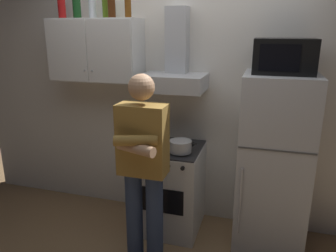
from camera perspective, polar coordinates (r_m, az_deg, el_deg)
The scene contains 15 objects.
ground_plane at distance 3.32m, azimuth 0.00°, elevation -19.40°, with size 7.00×7.00×0.00m, color olive.
back_wall_tiled at distance 3.32m, azimuth 2.98°, elevation 6.15°, with size 4.80×0.10×2.70m, color silver.
upper_cabinet at distance 3.37m, azimuth -12.43°, elevation 12.80°, with size 0.90×0.37×0.60m.
stove_oven at distance 3.31m, azimuth 0.41°, elevation -10.72°, with size 0.60×0.62×0.87m.
range_hood at distance 3.08m, azimuth 1.13°, elevation 10.01°, with size 0.60×0.44×0.75m.
refrigerator at distance 3.05m, azimuth 17.93°, elevation -6.41°, with size 0.60×0.62×1.60m.
microwave at distance 2.85m, azimuth 19.62°, elevation 11.43°, with size 0.48×0.37×0.28m.
person_standing at distance 2.60m, azimuth -4.40°, elevation -7.24°, with size 0.38×0.33×1.64m.
cooking_pot at distance 2.97m, azimuth 2.20°, elevation -3.55°, with size 0.30×0.20×0.11m.
bottle_beer_brown at distance 3.20m, azimuth -7.04°, elevation 20.55°, with size 0.06×0.06×0.27m.
bottle_vodka_clear at distance 3.41m, azimuth -13.15°, elevation 20.52°, with size 0.07×0.07×0.33m.
bottle_wine_green at distance 3.46m, azimuth -15.76°, elevation 20.43°, with size 0.08×0.08×0.35m.
bottle_rum_dark at distance 3.25m, azimuth -9.86°, elevation 20.39°, with size 0.07×0.07×0.27m.
bottle_soda_red at distance 3.56m, azimuth -18.11°, elevation 19.37°, with size 0.07×0.07×0.26m.
bottle_olive_oil at distance 3.36m, azimuth -10.87°, elevation 19.79°, with size 0.06×0.06×0.22m.
Camera 1 is at (0.77, -2.57, 1.95)m, focal length 34.86 mm.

